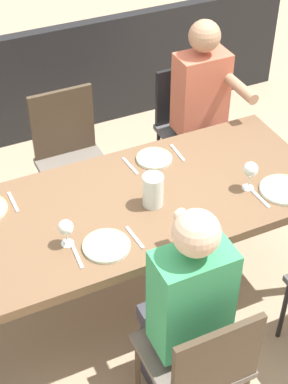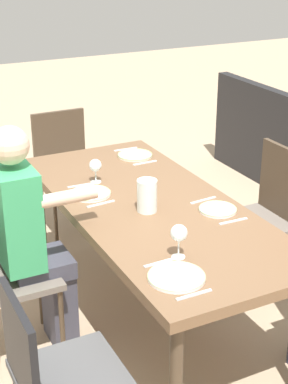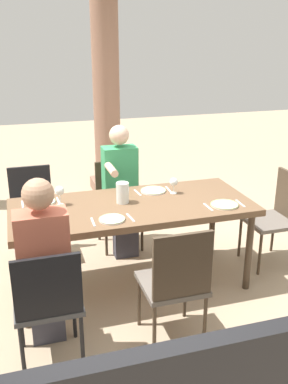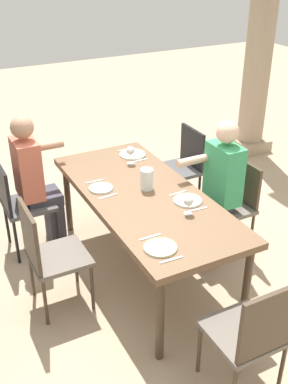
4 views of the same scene
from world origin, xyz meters
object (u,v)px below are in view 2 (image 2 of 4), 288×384
(chair_west_north, at_px, (53,372))
(chair_mid_south, at_px, (266,210))
(dining_table, at_px, (151,214))
(wine_glass_2, at_px, (95,166))
(plate_1, at_px, (218,209))
(diner_woman_green, at_px, (30,236))
(water_pitcher, at_px, (147,197))
(plate_3, at_px, (135,155))
(plate_0, at_px, (176,277))
(plate_2, at_px, (91,193))
(chair_head_east, at_px, (65,164))
(wine_glass_0, at_px, (179,234))

(chair_west_north, bearing_deg, chair_mid_south, -63.11)
(dining_table, bearing_deg, wine_glass_2, 19.56)
(chair_mid_south, bearing_deg, plate_1, 118.37)
(chair_mid_south, xyz_separation_m, plate_1, (-0.32, 0.59, 0.26))
(diner_woman_green, height_order, water_pitcher, diner_woman_green)
(dining_table, distance_m, plate_3, 0.79)
(plate_0, xyz_separation_m, plate_3, (1.49, -0.52, 0.00))
(chair_mid_south, distance_m, plate_0, 1.42)
(plate_2, distance_m, wine_glass_2, 0.21)
(chair_mid_south, xyz_separation_m, diner_woman_green, (-0.00, 1.55, 0.17))
(diner_woman_green, distance_m, water_pitcher, 0.66)
(chair_head_east, xyz_separation_m, plate_1, (-1.69, -0.28, 0.27))
(wine_glass_0, relative_size, water_pitcher, 0.94)
(chair_west_north, relative_size, wine_glass_0, 5.35)
(plate_0, relative_size, plate_3, 1.09)
(chair_head_east, bearing_deg, plate_0, 173.25)
(water_pitcher, bearing_deg, chair_head_east, -2.29)
(plate_0, bearing_deg, plate_1, -47.05)
(wine_glass_0, height_order, plate_3, wine_glass_0)
(diner_woman_green, bearing_deg, dining_table, -95.99)
(plate_3, distance_m, water_pitcher, 0.87)
(plate_1, bearing_deg, chair_west_north, 116.12)
(dining_table, distance_m, chair_head_east, 1.46)
(plate_1, xyz_separation_m, plate_2, (0.51, 0.54, -0.00))
(chair_head_east, bearing_deg, diner_woman_green, 153.73)
(chair_west_north, bearing_deg, plate_1, -63.88)
(dining_table, height_order, plate_1, plate_1)
(dining_table, relative_size, chair_west_north, 2.28)
(chair_mid_south, distance_m, wine_glass_0, 1.28)
(plate_3, bearing_deg, dining_table, 160.79)
(plate_3, bearing_deg, wine_glass_0, 162.54)
(dining_table, relative_size, plate_3, 8.74)
(diner_woman_green, xyz_separation_m, water_pitcher, (-0.14, -0.62, 0.16))
(dining_table, relative_size, diner_woman_green, 1.56)
(chair_head_east, relative_size, water_pitcher, 5.08)
(wine_glass_2, xyz_separation_m, water_pitcher, (-0.50, -0.09, -0.02))
(chair_head_east, relative_size, plate_2, 3.91)
(plate_1, bearing_deg, diner_woman_green, 71.97)
(chair_head_east, xyz_separation_m, plate_2, (-1.18, 0.25, 0.27))
(chair_mid_south, relative_size, chair_head_east, 1.02)
(dining_table, xyz_separation_m, chair_mid_south, (0.07, -0.87, -0.18))
(chair_west_north, bearing_deg, wine_glass_2, -29.83)
(dining_table, xyz_separation_m, chair_head_east, (1.45, 0.00, -0.19))
(plate_0, bearing_deg, chair_west_north, 95.34)
(diner_woman_green, distance_m, wine_glass_2, 0.66)
(wine_glass_2, bearing_deg, diner_woman_green, 124.49)
(chair_head_east, bearing_deg, wine_glass_2, 171.40)
(plate_2, height_order, wine_glass_2, wine_glass_2)
(plate_2, xyz_separation_m, water_pitcher, (-0.34, -0.19, 0.07))
(chair_west_north, relative_size, plate_2, 3.86)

